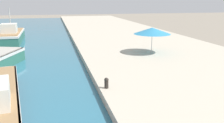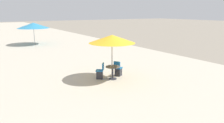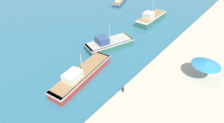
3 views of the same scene
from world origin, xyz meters
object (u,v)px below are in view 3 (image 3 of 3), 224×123
(fishing_boat_far, at_px, (151,18))
(fishing_boat_distant, at_px, (120,1))
(mooring_bollard, at_px, (123,89))
(cafe_umbrella_white, at_px, (207,63))
(fishing_boat_mid, at_px, (109,43))
(fishing_boat_near, at_px, (82,74))

(fishing_boat_far, xyz_separation_m, fishing_boat_distant, (-13.52, 6.07, -0.25))
(fishing_boat_far, height_order, mooring_bollard, fishing_boat_far)
(fishing_boat_far, distance_m, cafe_umbrella_white, 19.98)
(fishing_boat_mid, bearing_deg, fishing_boat_far, 109.37)
(fishing_boat_near, relative_size, fishing_boat_distant, 1.36)
(fishing_boat_mid, relative_size, fishing_boat_distant, 1.11)
(fishing_boat_near, relative_size, fishing_boat_far, 1.10)
(fishing_boat_distant, bearing_deg, mooring_bollard, -74.10)
(fishing_boat_near, xyz_separation_m, fishing_boat_mid, (-2.50, 8.54, 0.06))
(fishing_boat_near, bearing_deg, fishing_boat_far, 87.59)
(fishing_boat_near, height_order, fishing_boat_mid, fishing_boat_mid)
(fishing_boat_far, relative_size, fishing_boat_distant, 1.23)
(cafe_umbrella_white, bearing_deg, fishing_boat_near, -140.80)
(fishing_boat_mid, relative_size, fishing_boat_far, 0.90)
(cafe_umbrella_white, bearing_deg, fishing_boat_far, 138.57)
(fishing_boat_mid, xyz_separation_m, fishing_boat_distant, (-13.55, 20.81, -0.16))
(fishing_boat_distant, height_order, cafe_umbrella_white, fishing_boat_distant)
(fishing_boat_mid, height_order, fishing_boat_far, fishing_boat_far)
(cafe_umbrella_white, distance_m, mooring_bollard, 11.16)
(mooring_bollard, bearing_deg, fishing_boat_distant, 127.99)
(fishing_boat_far, height_order, cafe_umbrella_white, fishing_boat_far)
(fishing_boat_near, bearing_deg, cafe_umbrella_white, 30.58)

